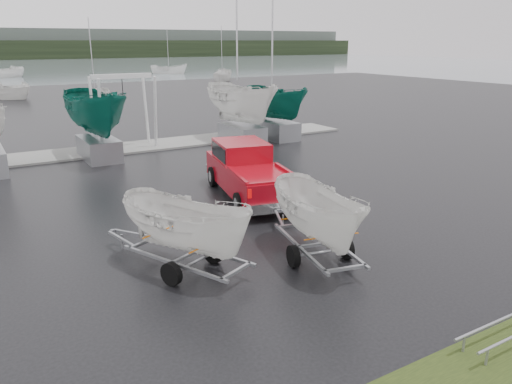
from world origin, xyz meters
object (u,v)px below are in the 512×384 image
at_px(boat_hoist, 123,101).
at_px(trailer_parked, 184,178).
at_px(pickup_truck, 247,169).
at_px(trailer_hitched, 321,168).

bearing_deg(boat_hoist, trailer_parked, -101.61).
distance_m(pickup_truck, boat_hoist, 11.23).
bearing_deg(trailer_parked, pickup_truck, 23.83).
distance_m(trailer_parked, boat_hoist, 16.55).
height_order(pickup_truck, trailer_hitched, trailer_hitched).
distance_m(pickup_truck, trailer_hitched, 6.70).
bearing_deg(trailer_parked, boat_hoist, 54.87).
bearing_deg(trailer_hitched, pickup_truck, 90.00).
bearing_deg(pickup_truck, trailer_hitched, -90.00).
xyz_separation_m(trailer_hitched, trailer_parked, (-3.38, 1.16, -0.08)).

